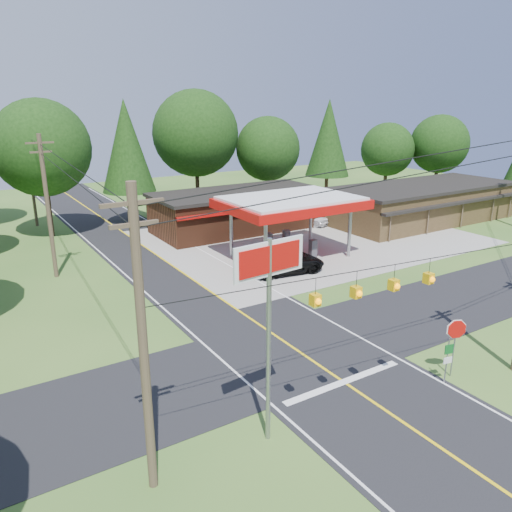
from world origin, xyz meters
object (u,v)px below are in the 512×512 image
gas_canopy (291,205)px  octagonal_stop_sign (456,334)px  suv_car (286,262)px  big_stop_sign (269,292)px  sedan_car (308,217)px

gas_canopy → octagonal_stop_sign: 19.45m
gas_canopy → octagonal_stop_sign: (-4.50, -18.80, -2.11)m
gas_canopy → octagonal_stop_sign: size_ratio=3.72×
suv_car → big_stop_sign: size_ratio=0.73×
big_stop_sign → octagonal_stop_sign: 10.23m
gas_canopy → sedan_car: bearing=45.0°
suv_car → big_stop_sign: (-11.50, -15.01, 5.08)m
gas_canopy → big_stop_sign: big_stop_sign is taller
big_stop_sign → octagonal_stop_sign: bearing=-4.8°
gas_canopy → suv_car: bearing=-129.8°
sedan_car → octagonal_stop_sign: size_ratio=1.61×
gas_canopy → suv_car: 5.23m
sedan_car → suv_car: bearing=-152.3°
suv_car → sedan_car: 15.21m
big_stop_sign → sedan_car: bearing=49.8°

